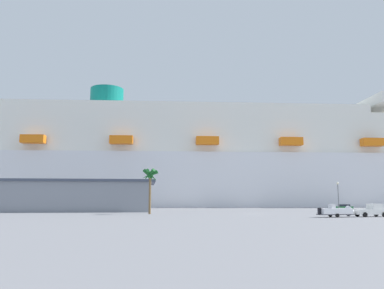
% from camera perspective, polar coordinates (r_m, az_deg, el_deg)
% --- Properties ---
extents(ground_plane, '(600.00, 600.00, 0.00)m').
position_cam_1_polar(ground_plane, '(110.08, 4.88, -9.68)').
color(ground_plane, gray).
extents(cruise_ship, '(307.33, 52.16, 56.28)m').
position_cam_1_polar(cruise_ship, '(153.38, 2.47, -3.12)').
color(cruise_ship, white).
rests_on(cruise_ship, ground_plane).
extents(terminal_building, '(68.91, 22.61, 7.54)m').
position_cam_1_polar(terminal_building, '(104.60, -24.97, -6.96)').
color(terminal_building, gray).
rests_on(terminal_building, ground_plane).
extents(pickup_truck, '(5.80, 2.81, 2.20)m').
position_cam_1_polar(pickup_truck, '(72.48, 25.22, -8.92)').
color(pickup_truck, white).
rests_on(pickup_truck, ground_plane).
extents(small_boat_on_trailer, '(7.53, 2.65, 2.15)m').
position_cam_1_polar(small_boat_on_trailer, '(68.76, 21.08, -9.30)').
color(small_boat_on_trailer, '#595960').
rests_on(small_boat_on_trailer, ground_plane).
extents(palm_tree, '(3.51, 3.59, 9.21)m').
position_cam_1_polar(palm_tree, '(78.06, -6.27, -4.89)').
color(palm_tree, brown).
rests_on(palm_tree, ground_plane).
extents(street_lamp, '(0.56, 0.56, 6.76)m').
position_cam_1_polar(street_lamp, '(91.78, 21.00, -6.67)').
color(street_lamp, slate).
rests_on(street_lamp, ground_plane).
extents(parked_car_red_hatchback, '(4.69, 2.73, 1.58)m').
position_cam_1_polar(parked_car_red_hatchback, '(92.56, -10.94, -9.34)').
color(parked_car_red_hatchback, red).
rests_on(parked_car_red_hatchback, ground_plane).
extents(parked_car_green_wagon, '(4.94, 2.51, 1.58)m').
position_cam_1_polar(parked_car_green_wagon, '(111.88, 21.71, -8.69)').
color(parked_car_green_wagon, '#2D723F').
rests_on(parked_car_green_wagon, ground_plane).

